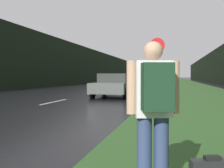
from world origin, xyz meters
TOP-DOWN VIEW (x-y plane):
  - grass_verge at (7.31, 40.00)m, footprint 6.00×240.00m
  - lane_stripe_c at (0.00, 13.87)m, footprint 0.12×3.00m
  - lane_stripe_d at (0.00, 20.87)m, footprint 0.12×3.00m
  - lane_stripe_e at (0.00, 27.87)m, footprint 0.12×3.00m
  - lane_stripe_f at (0.00, 34.87)m, footprint 0.12×3.00m
  - treeline_far_side at (-10.31, 50.00)m, footprint 2.00×140.00m
  - treeline_near_side at (13.31, 50.00)m, footprint 2.00×140.00m
  - stop_sign at (4.93, 13.30)m, footprint 0.63×0.07m
  - hitchhiker_with_backpack at (5.42, 4.23)m, footprint 0.54×0.47m
  - car_passing_near at (2.16, 17.58)m, footprint 2.05×4.37m

SIDE VIEW (x-z plane):
  - lane_stripe_c at x=0.00m, z-range 0.00..0.01m
  - lane_stripe_d at x=0.00m, z-range 0.00..0.01m
  - lane_stripe_e at x=0.00m, z-range 0.00..0.01m
  - lane_stripe_f at x=0.00m, z-range 0.00..0.01m
  - grass_verge at x=7.31m, z-range 0.00..0.02m
  - car_passing_near at x=2.16m, z-range 0.01..1.40m
  - hitchhiker_with_backpack at x=5.42m, z-range 0.12..1.72m
  - stop_sign at x=4.93m, z-range 0.29..3.14m
  - treeline_near_side at x=13.31m, z-range 0.00..5.75m
  - treeline_far_side at x=-10.31m, z-range 0.00..6.31m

